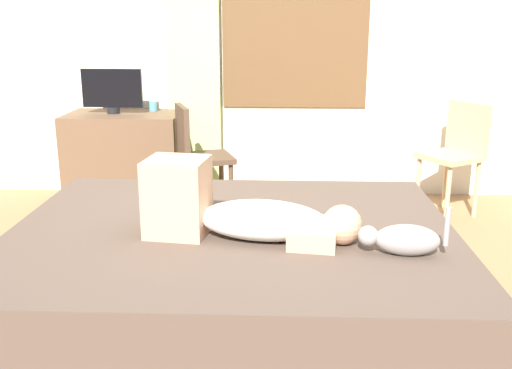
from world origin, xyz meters
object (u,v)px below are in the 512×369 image
object	(u,v)px
chair_spare	(457,150)
cat	(403,239)
person_lying	(241,212)
cup	(153,106)
tv_monitor	(112,90)
chair_by_desk	(196,152)
desk	(126,159)
bed	(233,282)

from	to	relation	value
chair_spare	cat	bearing A→B (deg)	-111.23
person_lying	cup	world-z (taller)	person_lying
tv_monitor	cup	world-z (taller)	tv_monitor
person_lying	chair_spare	world-z (taller)	person_lying
tv_monitor	cup	size ratio (longest dim) A/B	6.09
cup	cat	bearing A→B (deg)	-58.47
tv_monitor	cup	xyz separation A→B (m)	(0.29, 0.14, -0.14)
chair_by_desk	desk	bearing A→B (deg)	150.35
chair_spare	person_lying	bearing A→B (deg)	-126.99
cup	chair_spare	size ratio (longest dim) A/B	0.09
tv_monitor	cup	distance (m)	0.35
tv_monitor	desk	bearing A→B (deg)	0.00
cat	cup	world-z (taller)	cup
person_lying	tv_monitor	xyz separation A→B (m)	(-1.16, 2.19, 0.27)
person_lying	desk	distance (m)	2.45
cat	chair_spare	bearing A→B (deg)	68.77
bed	tv_monitor	size ratio (longest dim) A/B	4.34
person_lying	cup	size ratio (longest dim) A/B	11.94
cat	cup	xyz separation A→B (m)	(-1.53, 2.50, 0.17)
chair_spare	desk	bearing A→B (deg)	176.09
chair_by_desk	chair_spare	xyz separation A→B (m)	(1.96, 0.18, 0.00)
bed	chair_by_desk	xyz separation A→B (m)	(-0.40, 1.71, 0.24)
tv_monitor	cup	bearing A→B (deg)	25.86
person_lying	tv_monitor	world-z (taller)	tv_monitor
person_lying	bed	bearing A→B (deg)	110.69
desk	tv_monitor	world-z (taller)	tv_monitor
bed	chair_by_desk	size ratio (longest dim) A/B	2.43
cat	cup	size ratio (longest dim) A/B	4.53
cat	tv_monitor	distance (m)	3.00
tv_monitor	chair_by_desk	bearing A→B (deg)	-26.94
cup	chair_spare	distance (m)	2.42
bed	chair_spare	xyz separation A→B (m)	(1.56, 1.89, 0.24)
bed	cup	size ratio (longest dim) A/B	26.43
person_lying	cup	bearing A→B (deg)	110.49
desk	tv_monitor	bearing A→B (deg)	180.00
tv_monitor	chair_spare	size ratio (longest dim) A/B	0.56
chair_by_desk	person_lying	bearing A→B (deg)	-76.14
desk	cup	bearing A→B (deg)	33.32
cup	chair_by_desk	size ratio (longest dim) A/B	0.09
chair_spare	chair_by_desk	bearing A→B (deg)	-174.72
bed	cup	xyz separation A→B (m)	(-0.82, 2.20, 0.51)
chair_by_desk	cat	bearing A→B (deg)	-60.86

